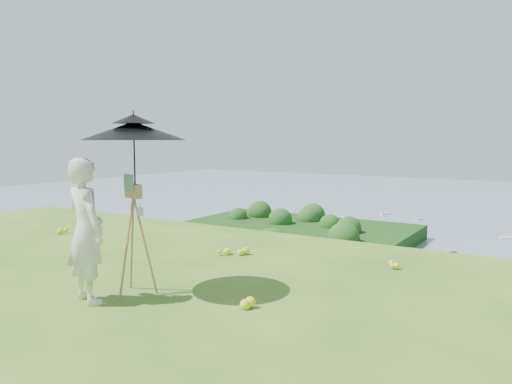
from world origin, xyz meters
The scene contains 8 objects.
peninsula centered at (-75.00, 155.00, -29.00)m, with size 90.00×60.00×12.00m, color #12330E, non-canonical shape.
slope_trees centered at (0.00, 35.00, -15.00)m, with size 110.00×50.00×6.00m, color #224414, non-canonical shape.
harbor_town centered at (0.00, 75.00, -29.50)m, with size 110.00×22.00×5.00m, color silver, non-canonical shape.
moored_boats centered at (-12.50, 161.00, -33.65)m, with size 140.00×140.00×0.70m, color silver, non-canonical shape.
painter centered at (1.19, 1.72, 0.90)m, with size 0.66×0.43×1.81m, color white.
field_easel centered at (1.46, 2.27, 0.79)m, with size 0.60×0.60×1.58m, color #A56945, non-canonical shape.
sun_umbrella centered at (1.46, 2.30, 1.85)m, with size 1.34×1.34×1.09m, color black, non-canonical shape.
painter_cap centered at (1.19, 1.72, 1.75)m, with size 0.19×0.23×0.10m, color #CC7071, non-canonical shape.
Camera 1 is at (6.20, -2.32, 2.04)m, focal length 35.00 mm.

